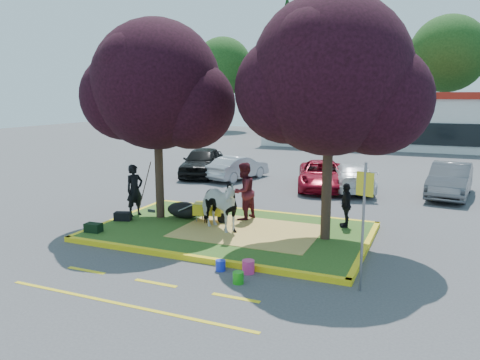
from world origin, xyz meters
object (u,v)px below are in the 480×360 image
at_px(car_black, 202,162).
at_px(car_silver, 238,168).
at_px(wheelbarrow, 209,209).
at_px(sign_post, 364,212).
at_px(bucket_pink, 248,267).
at_px(cow, 217,205).
at_px(calf, 184,210).
at_px(handler, 135,190).
at_px(bucket_blue, 221,265).
at_px(bucket_green, 238,278).

bearing_deg(car_black, car_silver, -20.70).
xyz_separation_m(wheelbarrow, car_black, (-4.65, 8.47, 0.17)).
distance_m(sign_post, car_silver, 14.00).
bearing_deg(bucket_pink, cow, 129.12).
relative_size(calf, car_silver, 0.34).
bearing_deg(handler, wheelbarrow, -63.13).
xyz_separation_m(handler, wheelbarrow, (2.69, 0.25, -0.45)).
xyz_separation_m(calf, handler, (-1.70, -0.38, 0.61)).
bearing_deg(wheelbarrow, cow, -62.82).
height_order(bucket_blue, car_black, car_black).
xyz_separation_m(calf, bucket_blue, (3.02, -3.52, -0.29)).
xyz_separation_m(wheelbarrow, bucket_blue, (2.04, -3.39, -0.45)).
height_order(cow, car_black, cow).
bearing_deg(bucket_blue, car_silver, 111.27).
height_order(sign_post, car_black, sign_post).
distance_m(calf, bucket_green, 5.54).
height_order(calf, handler, handler).
height_order(cow, bucket_blue, cow).
height_order(wheelbarrow, bucket_green, wheelbarrow).
height_order(cow, bucket_green, cow).
height_order(car_black, car_silver, car_black).
relative_size(wheelbarrow, car_black, 0.38).
bearing_deg(handler, bucket_blue, -102.03).
bearing_deg(calf, car_silver, 118.18).
xyz_separation_m(bucket_green, car_black, (-7.40, 12.42, 0.61)).
relative_size(handler, bucket_pink, 5.47).
xyz_separation_m(bucket_green, bucket_blue, (-0.71, 0.56, -0.01)).
bearing_deg(car_silver, sign_post, 140.34).
height_order(cow, car_silver, cow).
distance_m(handler, bucket_pink, 6.27).
height_order(cow, bucket_pink, cow).
distance_m(bucket_pink, car_black, 13.90).
bearing_deg(calf, sign_post, -10.51).
height_order(calf, car_black, car_black).
height_order(handler, wheelbarrow, handler).
xyz_separation_m(calf, car_black, (-3.67, 8.34, 0.33)).
height_order(cow, sign_post, sign_post).
xyz_separation_m(handler, car_black, (-1.96, 8.72, -0.28)).
bearing_deg(handler, bucket_green, -102.66).
distance_m(calf, handler, 1.85).
relative_size(cow, handler, 1.07).
bearing_deg(bucket_green, wheelbarrow, 124.83).
xyz_separation_m(calf, bucket_pink, (3.71, -3.42, -0.26)).
height_order(sign_post, car_silver, sign_post).
relative_size(calf, bucket_green, 4.52).
height_order(handler, bucket_blue, handler).
relative_size(calf, handler, 0.70).
distance_m(wheelbarrow, bucket_blue, 3.98).
height_order(handler, sign_post, sign_post).
bearing_deg(sign_post, car_black, 151.39).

